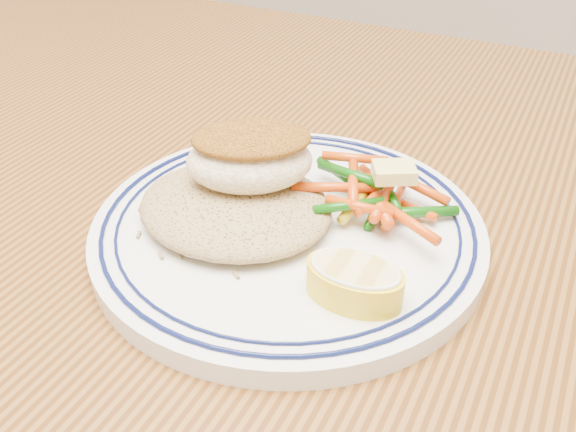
# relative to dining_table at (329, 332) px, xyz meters

# --- Properties ---
(dining_table) EXTENTS (1.50, 0.90, 0.75)m
(dining_table) POSITION_rel_dining_table_xyz_m (0.00, 0.00, 0.00)
(dining_table) COLOR #4F2C0F
(dining_table) RESTS_ON ground
(plate) EXTENTS (0.27, 0.27, 0.02)m
(plate) POSITION_rel_dining_table_xyz_m (-0.03, -0.02, 0.11)
(plate) COLOR white
(plate) RESTS_ON dining_table
(rice_pilaf) EXTENTS (0.14, 0.12, 0.03)m
(rice_pilaf) POSITION_rel_dining_table_xyz_m (-0.06, -0.03, 0.12)
(rice_pilaf) COLOR olive
(rice_pilaf) RESTS_ON plate
(fish_fillet) EXTENTS (0.11, 0.10, 0.04)m
(fish_fillet) POSITION_rel_dining_table_xyz_m (-0.06, -0.02, 0.15)
(fish_fillet) COLOR #FAEDCE
(fish_fillet) RESTS_ON rice_pilaf
(vegetable_pile) EXTENTS (0.11, 0.09, 0.03)m
(vegetable_pile) POSITION_rel_dining_table_xyz_m (0.02, 0.02, 0.13)
(vegetable_pile) COLOR #0E4F09
(vegetable_pile) RESTS_ON plate
(butter_pat) EXTENTS (0.03, 0.03, 0.01)m
(butter_pat) POSITION_rel_dining_table_xyz_m (0.03, 0.02, 0.14)
(butter_pat) COLOR #E5D770
(butter_pat) RESTS_ON vegetable_pile
(lemon_wedge) EXTENTS (0.06, 0.05, 0.02)m
(lemon_wedge) POSITION_rel_dining_table_xyz_m (0.04, -0.07, 0.12)
(lemon_wedge) COLOR yellow
(lemon_wedge) RESTS_ON plate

